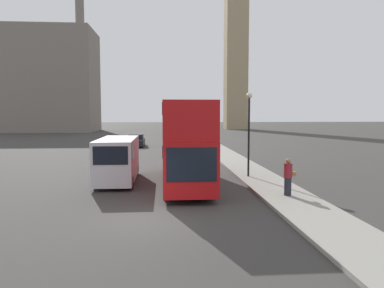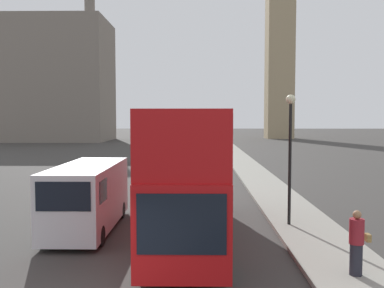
{
  "view_description": "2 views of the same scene",
  "coord_description": "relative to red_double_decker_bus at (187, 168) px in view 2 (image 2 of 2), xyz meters",
  "views": [
    {
      "loc": [
        0.5,
        -13.67,
        4.0
      ],
      "look_at": [
        2.08,
        6.86,
        2.28
      ],
      "focal_mm": 35.0,
      "sensor_mm": 36.0,
      "label": 1
    },
    {
      "loc": [
        2.07,
        -8.04,
        4.36
      ],
      "look_at": [
        1.77,
        14.39,
        2.93
      ],
      "focal_mm": 40.0,
      "sensor_mm": 36.0,
      "label": 2
    }
  ],
  "objects": [
    {
      "name": "street_lamp",
      "position": [
        3.97,
        1.3,
        1.0
      ],
      "size": [
        0.36,
        0.36,
        5.07
      ],
      "color": "black",
      "rests_on": "sidewalk_strip"
    },
    {
      "name": "building_block_distant",
      "position": [
        -27.13,
        62.43,
        8.35
      ],
      "size": [
        22.53,
        14.09,
        26.42
      ],
      "color": "slate",
      "rests_on": "ground_plane"
    },
    {
      "name": "white_van",
      "position": [
        -3.83,
        0.75,
        -1.18
      ],
      "size": [
        2.07,
        6.01,
        2.53
      ],
      "color": "silver",
      "rests_on": "ground_plane"
    },
    {
      "name": "red_double_decker_bus",
      "position": [
        0.0,
        0.0,
        0.0
      ],
      "size": [
        2.47,
        10.65,
        4.56
      ],
      "color": "#B71114",
      "rests_on": "ground_plane"
    },
    {
      "name": "parked_sedan",
      "position": [
        -4.4,
        24.06,
        -1.87
      ],
      "size": [
        1.86,
        4.72,
        1.47
      ],
      "color": "black",
      "rests_on": "ground_plane"
    },
    {
      "name": "pedestrian",
      "position": [
        4.61,
        -4.09,
        -1.52
      ],
      "size": [
        0.55,
        0.39,
        1.74
      ],
      "color": "#23232D",
      "rests_on": "sidewalk_strip"
    }
  ]
}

